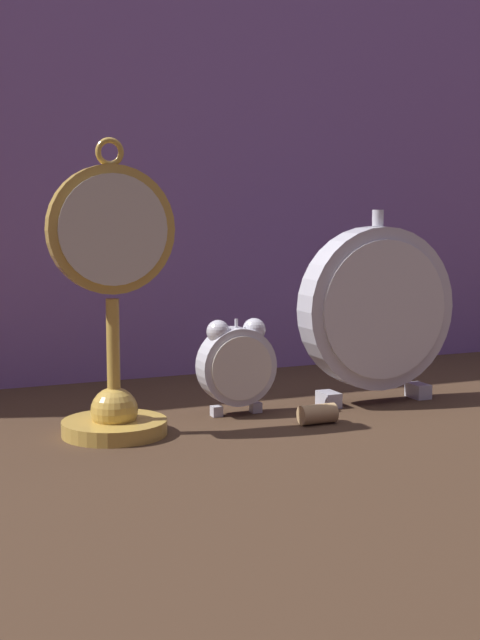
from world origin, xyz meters
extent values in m
plane|color=#422D1E|center=(0.00, 0.00, 0.00)|extent=(4.00, 4.00, 0.00)
cube|color=#8460A8|center=(0.00, 0.33, 0.37)|extent=(1.56, 0.01, 0.74)
cylinder|color=gold|center=(-0.17, 0.03, 0.01)|extent=(0.11, 0.11, 0.02)
sphere|color=gold|center=(-0.17, 0.03, 0.03)|extent=(0.05, 0.05, 0.05)
cylinder|color=gold|center=(-0.17, 0.03, 0.08)|extent=(0.01, 0.01, 0.13)
cylinder|color=gold|center=(-0.17, 0.03, 0.22)|extent=(0.13, 0.02, 0.13)
cylinder|color=beige|center=(-0.17, 0.02, 0.22)|extent=(0.11, 0.00, 0.11)
torus|color=gold|center=(-0.17, 0.03, 0.30)|extent=(0.03, 0.01, 0.03)
cube|color=silver|center=(-0.04, 0.06, 0.01)|extent=(0.01, 0.01, 0.01)
cube|color=silver|center=(0.01, 0.06, 0.01)|extent=(0.01, 0.01, 0.01)
cylinder|color=silver|center=(-0.01, 0.06, 0.06)|extent=(0.09, 0.03, 0.09)
cylinder|color=silver|center=(-0.01, 0.05, 0.06)|extent=(0.07, 0.00, 0.07)
sphere|color=silver|center=(-0.03, 0.06, 0.10)|extent=(0.03, 0.03, 0.03)
sphere|color=silver|center=(0.01, 0.06, 0.10)|extent=(0.03, 0.03, 0.03)
cylinder|color=silver|center=(-0.01, 0.06, 0.10)|extent=(0.00, 0.00, 0.02)
cube|color=silver|center=(0.11, 0.06, 0.01)|extent=(0.02, 0.03, 0.02)
cube|color=silver|center=(0.24, 0.06, 0.01)|extent=(0.02, 0.03, 0.02)
cylinder|color=silver|center=(0.17, 0.06, 0.12)|extent=(0.20, 0.04, 0.20)
cylinder|color=silver|center=(0.17, 0.04, 0.12)|extent=(0.17, 0.00, 0.17)
cylinder|color=silver|center=(0.17, 0.06, 0.23)|extent=(0.01, 0.01, 0.02)
cylinder|color=tan|center=(0.05, -0.01, 0.01)|extent=(0.04, 0.02, 0.02)
camera|label=1|loc=(-0.41, -0.87, 0.24)|focal=50.00mm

